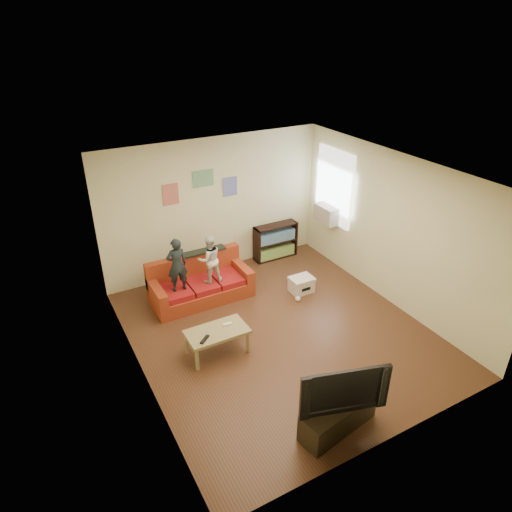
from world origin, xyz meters
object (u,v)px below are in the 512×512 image
child_a (177,265)px  file_box (301,285)px  coffee_table (217,334)px  bookshelf (275,243)px  sofa (200,284)px  child_b (209,259)px  tv_stand (338,416)px  television (341,385)px

child_a → file_box: 2.38m
coffee_table → bookshelf: size_ratio=0.99×
sofa → child_a: 0.77m
child_b → file_box: child_b is taller
child_a → child_b: size_ratio=1.10×
bookshelf → tv_stand: (-1.68, -4.35, -0.14)m
bookshelf → television: (-1.68, -4.35, 0.38)m
tv_stand → file_box: bearing=54.5°
sofa → tv_stand: (0.34, -3.66, -0.07)m
child_a → coffee_table: child_a is taller
child_a → television: child_a is taller
coffee_table → file_box: coffee_table is taller
child_b → tv_stand: child_b is taller
child_b → television: 3.50m
child_a → bookshelf: child_a is taller
file_box → tv_stand: tv_stand is taller
television → child_b: bearing=109.7°
tv_stand → television: television is taller
child_b → bookshelf: (1.87, 0.85, -0.49)m
coffee_table → file_box: bearing=21.9°
sofa → child_a: child_a is taller
child_a → child_b: child_a is taller
coffee_table → bookshelf: bookshelf is taller
bookshelf → file_box: bearing=-101.1°
sofa → television: 3.70m
child_a → file_box: child_a is taller
bookshelf → file_box: bookshelf is taller
file_box → tv_stand: size_ratio=0.41×
sofa → child_b: 0.60m
file_box → television: bearing=-115.7°
sofa → tv_stand: sofa is taller
bookshelf → tv_stand: bookshelf is taller
child_b → coffee_table: 1.60m
coffee_table → bookshelf: (2.40, 2.29, -0.02)m
coffee_table → tv_stand: coffee_table is taller
child_a → coffee_table: bearing=95.5°
file_box → television: size_ratio=0.39×
child_b → file_box: (1.59, -0.59, -0.68)m
child_b → tv_stand: bearing=96.8°
coffee_table → television: 2.21m
sofa → coffee_table: bearing=-103.3°
tv_stand → coffee_table: bearing=99.4°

